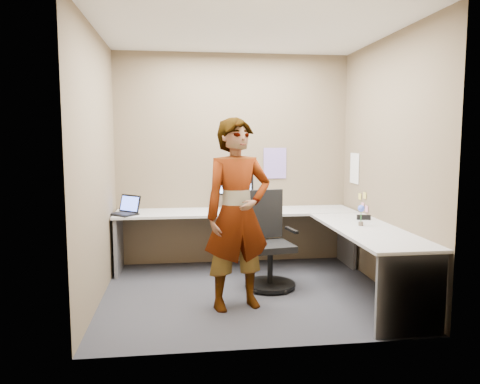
{
  "coord_description": "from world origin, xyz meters",
  "views": [
    {
      "loc": [
        -0.68,
        -4.73,
        1.64
      ],
      "look_at": [
        -0.04,
        0.25,
        1.05
      ],
      "focal_mm": 35.0,
      "sensor_mm": 36.0,
      "label": 1
    }
  ],
  "objects": [
    {
      "name": "calendar_white",
      "position": [
        1.49,
        0.9,
        1.25
      ],
      "size": [
        0.01,
        0.28,
        0.38
      ],
      "primitive_type": "cube",
      "color": "white",
      "rests_on": "wall_right"
    },
    {
      "name": "sticky_note_c",
      "position": [
        1.49,
        0.48,
        0.8
      ],
      "size": [
        0.01,
        0.07,
        0.07
      ],
      "primitive_type": "cube",
      "color": "pink",
      "rests_on": "wall_right"
    },
    {
      "name": "calendar_purple",
      "position": [
        0.55,
        1.29,
        1.3
      ],
      "size": [
        0.3,
        0.01,
        0.4
      ],
      "primitive_type": "cube",
      "color": "#846BB7",
      "rests_on": "wall_back"
    },
    {
      "name": "sticky_note_d",
      "position": [
        1.49,
        0.7,
        0.92
      ],
      "size": [
        0.01,
        0.07,
        0.07
      ],
      "primitive_type": "cube",
      "color": "#F2E059",
      "rests_on": "wall_right"
    },
    {
      "name": "wall_right",
      "position": [
        1.5,
        0.0,
        1.35
      ],
      "size": [
        0.0,
        2.7,
        2.7
      ],
      "primitive_type": "plane",
      "rotation": [
        1.57,
        0.0,
        -1.57
      ],
      "color": "brown",
      "rests_on": "ground"
    },
    {
      "name": "flower",
      "position": [
        1.16,
        -0.17,
        0.87
      ],
      "size": [
        0.07,
        0.07,
        0.22
      ],
      "color": "brown",
      "rests_on": "desk"
    },
    {
      "name": "sticky_note_a",
      "position": [
        1.49,
        0.55,
        0.95
      ],
      "size": [
        0.01,
        0.07,
        0.07
      ],
      "primitive_type": "cube",
      "color": "#F2E059",
      "rests_on": "wall_right"
    },
    {
      "name": "trackball_mouse",
      "position": [
        -0.06,
        1.04,
        0.76
      ],
      "size": [
        0.12,
        0.08,
        0.07
      ],
      "color": "#B7B7BC",
      "rests_on": "desk"
    },
    {
      "name": "person",
      "position": [
        -0.15,
        -0.38,
        0.91
      ],
      "size": [
        0.76,
        0.6,
        1.82
      ],
      "primitive_type": "imported",
      "rotation": [
        0.0,
        0.0,
        0.27
      ],
      "color": "#999399",
      "rests_on": "ground"
    },
    {
      "name": "office_chair",
      "position": [
        0.26,
        0.2,
        0.43
      ],
      "size": [
        0.57,
        0.55,
        1.04
      ],
      "rotation": [
        0.0,
        0.0,
        0.16
      ],
      "color": "black",
      "rests_on": "ground"
    },
    {
      "name": "wall_left",
      "position": [
        -1.5,
        0.0,
        1.35
      ],
      "size": [
        0.0,
        2.7,
        2.7
      ],
      "primitive_type": "plane",
      "rotation": [
        1.57,
        0.0,
        1.57
      ],
      "color": "brown",
      "rests_on": "ground"
    },
    {
      "name": "ground",
      "position": [
        0.0,
        0.0,
        0.0
      ],
      "size": [
        3.0,
        3.0,
        0.0
      ],
      "primitive_type": "plane",
      "color": "#232328",
      "rests_on": "ground"
    },
    {
      "name": "paper_ream",
      "position": [
        -0.0,
        1.03,
        0.76
      ],
      "size": [
        0.33,
        0.28,
        0.06
      ],
      "primitive_type": "cube",
      "rotation": [
        0.0,
        0.0,
        -0.3
      ],
      "color": "red",
      "rests_on": "desk"
    },
    {
      "name": "wall_back",
      "position": [
        0.0,
        1.3,
        1.35
      ],
      "size": [
        3.0,
        0.0,
        3.0
      ],
      "primitive_type": "plane",
      "rotation": [
        1.57,
        0.0,
        0.0
      ],
      "color": "brown",
      "rests_on": "ground"
    },
    {
      "name": "stapler",
      "position": [
        1.33,
        0.16,
        0.76
      ],
      "size": [
        0.16,
        0.07,
        0.05
      ],
      "primitive_type": "cube",
      "rotation": [
        0.0,
        0.0,
        -0.22
      ],
      "color": "black",
      "rests_on": "desk"
    },
    {
      "name": "sticky_note_b",
      "position": [
        1.49,
        0.6,
        0.82
      ],
      "size": [
        0.01,
        0.07,
        0.07
      ],
      "primitive_type": "cube",
      "color": "pink",
      "rests_on": "wall_right"
    },
    {
      "name": "ceiling",
      "position": [
        0.0,
        0.0,
        2.7
      ],
      "size": [
        3.0,
        3.0,
        0.0
      ],
      "primitive_type": "plane",
      "rotation": [
        3.14,
        0.0,
        0.0
      ],
      "color": "white",
      "rests_on": "wall_back"
    },
    {
      "name": "laptop",
      "position": [
        -1.33,
        0.87,
        0.79
      ],
      "size": [
        0.41,
        0.4,
        0.22
      ],
      "rotation": [
        0.0,
        0.0,
        -0.71
      ],
      "color": "black",
      "rests_on": "desk"
    },
    {
      "name": "desk",
      "position": [
        0.44,
        0.39,
        0.59
      ],
      "size": [
        2.98,
        2.58,
        0.73
      ],
      "color": "#B8B8B8",
      "rests_on": "ground"
    },
    {
      "name": "monitor",
      "position": [
        -0.0,
        1.05,
        1.04
      ],
      "size": [
        0.44,
        0.19,
        0.43
      ],
      "rotation": [
        0.0,
        0.0,
        -0.3
      ],
      "color": "black",
      "rests_on": "paper_ream"
    },
    {
      "name": "origami",
      "position": [
        -0.04,
        0.75,
        0.76
      ],
      "size": [
        0.1,
        0.1,
        0.06
      ],
      "primitive_type": "cone",
      "color": "white",
      "rests_on": "desk"
    }
  ]
}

